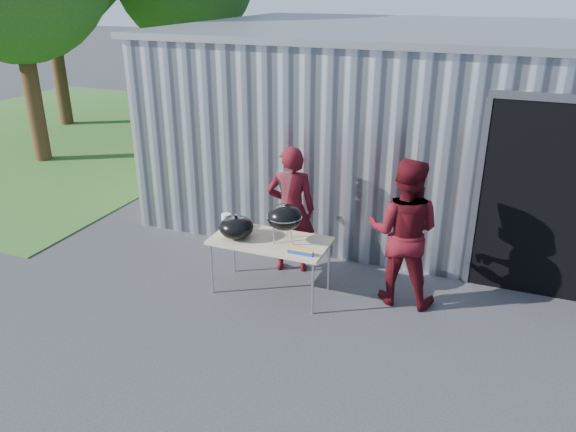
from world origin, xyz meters
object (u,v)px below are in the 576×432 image
at_px(person_cook, 291,210).
at_px(person_bystander, 403,232).
at_px(folding_table, 270,242).
at_px(kettle_grill, 284,211).

height_order(person_cook, person_bystander, person_bystander).
bearing_deg(person_bystander, person_cook, -10.56).
height_order(folding_table, person_bystander, person_bystander).
relative_size(folding_table, person_cook, 0.84).
distance_m(folding_table, person_cook, 0.72).
bearing_deg(kettle_grill, person_cook, 104.86).
bearing_deg(kettle_grill, folding_table, -178.23).
bearing_deg(kettle_grill, person_bystander, 16.66).
relative_size(folding_table, person_bystander, 0.80).
xyz_separation_m(folding_table, person_bystander, (1.60, 0.43, 0.23)).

